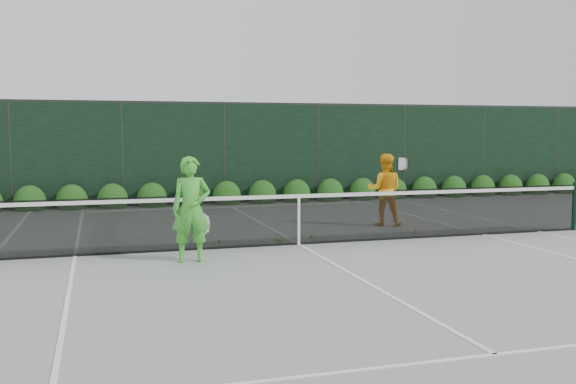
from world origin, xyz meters
name	(u,v)px	position (x,y,z in m)	size (l,w,h in m)	color
ground	(299,245)	(0.00, 0.00, 0.00)	(80.00, 80.00, 0.00)	gray
tennis_net	(298,217)	(-0.02, 0.00, 0.53)	(12.90, 0.10, 1.07)	black
player_woman	(191,209)	(-2.21, -1.00, 0.88)	(0.68, 0.47, 1.77)	green
player_man	(385,190)	(2.68, 1.85, 0.83)	(1.00, 0.90, 1.67)	#FFAD15
court_lines	(299,244)	(0.00, 0.00, 0.01)	(11.03, 23.83, 0.01)	white
windscreen_fence	(353,176)	(0.00, -2.71, 1.51)	(32.00, 21.07, 3.06)	black
hedge_row	(227,196)	(0.00, 7.15, 0.23)	(31.66, 0.65, 0.94)	#13380F
tennis_balls	(302,238)	(0.26, 0.58, 0.03)	(4.38, 0.42, 0.07)	#D3E933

